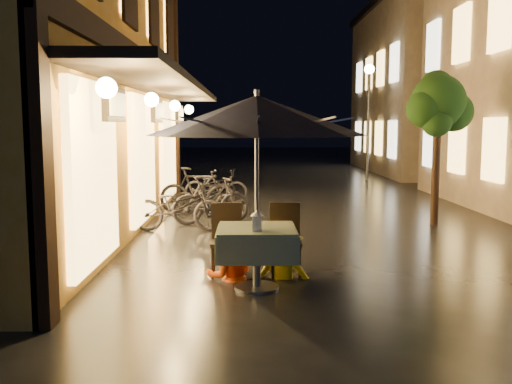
{
  "coord_description": "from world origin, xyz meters",
  "views": [
    {
      "loc": [
        -1.42,
        -6.98,
        2.04
      ],
      "look_at": [
        -1.31,
        0.54,
        1.15
      ],
      "focal_mm": 40.0,
      "sensor_mm": 36.0,
      "label": 1
    }
  ],
  "objects_px": {
    "patio_umbrella": "(257,116)",
    "bicycle_0": "(179,207)",
    "table_lantern": "(257,219)",
    "person_orange": "(230,227)",
    "cafe_table": "(257,243)",
    "person_yellow": "(284,227)"
  },
  "relations": [
    {
      "from": "table_lantern",
      "to": "person_yellow",
      "type": "bearing_deg",
      "value": 64.93
    },
    {
      "from": "cafe_table",
      "to": "bicycle_0",
      "type": "xyz_separation_m",
      "value": [
        -1.44,
        3.92,
        -0.11
      ]
    },
    {
      "from": "person_yellow",
      "to": "patio_umbrella",
      "type": "bearing_deg",
      "value": 65.68
    },
    {
      "from": "cafe_table",
      "to": "patio_umbrella",
      "type": "bearing_deg",
      "value": -26.57
    },
    {
      "from": "person_yellow",
      "to": "bicycle_0",
      "type": "bearing_deg",
      "value": -52.73
    },
    {
      "from": "table_lantern",
      "to": "bicycle_0",
      "type": "height_order",
      "value": "table_lantern"
    },
    {
      "from": "table_lantern",
      "to": "person_yellow",
      "type": "xyz_separation_m",
      "value": [
        0.37,
        0.79,
        -0.23
      ]
    },
    {
      "from": "table_lantern",
      "to": "cafe_table",
      "type": "bearing_deg",
      "value": 90.0
    },
    {
      "from": "person_orange",
      "to": "bicycle_0",
      "type": "distance_m",
      "value": 3.58
    },
    {
      "from": "patio_umbrella",
      "to": "bicycle_0",
      "type": "relative_size",
      "value": 1.47
    },
    {
      "from": "person_orange",
      "to": "bicycle_0",
      "type": "bearing_deg",
      "value": -79.08
    },
    {
      "from": "person_orange",
      "to": "patio_umbrella",
      "type": "bearing_deg",
      "value": 116.5
    },
    {
      "from": "person_orange",
      "to": "bicycle_0",
      "type": "xyz_separation_m",
      "value": [
        -1.1,
        3.4,
        -0.21
      ]
    },
    {
      "from": "patio_umbrella",
      "to": "person_yellow",
      "type": "bearing_deg",
      "value": 56.78
    },
    {
      "from": "patio_umbrella",
      "to": "table_lantern",
      "type": "distance_m",
      "value": 1.25
    },
    {
      "from": "cafe_table",
      "to": "patio_umbrella",
      "type": "height_order",
      "value": "patio_umbrella"
    },
    {
      "from": "patio_umbrella",
      "to": "table_lantern",
      "type": "height_order",
      "value": "patio_umbrella"
    },
    {
      "from": "cafe_table",
      "to": "person_yellow",
      "type": "distance_m",
      "value": 0.68
    },
    {
      "from": "table_lantern",
      "to": "patio_umbrella",
      "type": "bearing_deg",
      "value": 90.0
    },
    {
      "from": "patio_umbrella",
      "to": "person_yellow",
      "type": "distance_m",
      "value": 1.61
    },
    {
      "from": "table_lantern",
      "to": "person_orange",
      "type": "bearing_deg",
      "value": 114.73
    },
    {
      "from": "patio_umbrella",
      "to": "cafe_table",
      "type": "bearing_deg",
      "value": 153.43
    }
  ]
}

